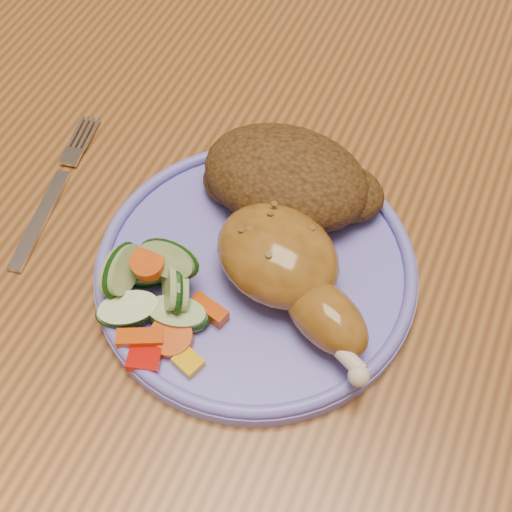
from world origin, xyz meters
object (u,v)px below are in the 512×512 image
chair_far (445,14)px  fork (52,195)px  dining_table (313,246)px  plate (256,271)px

chair_far → fork: (-0.21, -0.72, 0.26)m
dining_table → chair_far: 0.65m
fork → dining_table: bearing=25.4°
chair_far → plate: size_ratio=3.63×
fork → plate: bearing=-0.9°
plate → dining_table: bearing=81.1°
dining_table → plate: bearing=-98.9°
dining_table → fork: bearing=-154.6°
chair_far → fork: chair_far is taller
plate → fork: (-0.19, 0.00, -0.00)m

